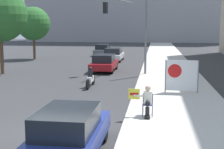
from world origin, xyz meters
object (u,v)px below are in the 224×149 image
traffic_light_pole (130,22)px  car_on_road_distant (103,50)px  protest_banner (181,76)px  street_tree_midblock (33,24)px  motorcycle_on_road (91,78)px  street_tree_near_curb (0,15)px  car_on_road_midblock (113,54)px  parked_car_curbside (69,133)px  car_on_road_nearest (104,63)px  seated_protester (147,100)px

traffic_light_pole → car_on_road_distant: traffic_light_pole is taller
protest_banner → street_tree_midblock: bearing=131.3°
motorcycle_on_road → street_tree_near_curb: street_tree_near_curb is taller
car_on_road_midblock → street_tree_midblock: 9.66m
street_tree_midblock → parked_car_curbside: bearing=-66.2°
car_on_road_nearest → motorcycle_on_road: (0.28, -6.77, -0.16)m
protest_banner → parked_car_curbside: protest_banner is taller
seated_protester → car_on_road_midblock: (-4.16, 20.89, -0.11)m
parked_car_curbside → car_on_road_midblock: parked_car_curbside is taller
protest_banner → traffic_light_pole: size_ratio=0.31×
seated_protester → street_tree_midblock: 25.48m
traffic_light_pole → car_on_road_nearest: size_ratio=1.31×
street_tree_midblock → car_on_road_distant: bearing=40.0°
motorcycle_on_road → street_tree_near_curb: 9.80m
seated_protester → car_on_road_midblock: 21.30m
car_on_road_distant → street_tree_near_curb: bearing=-106.7°
motorcycle_on_road → street_tree_near_curb: bearing=151.3°
traffic_light_pole → street_tree_midblock: size_ratio=0.96×
traffic_light_pole → parked_car_curbside: traffic_light_pole is taller
parked_car_curbside → street_tree_near_curb: (-9.39, 14.44, 3.81)m
car_on_road_distant → motorcycle_on_road: size_ratio=1.88×
protest_banner → car_on_road_nearest: size_ratio=0.41×
car_on_road_distant → motorcycle_on_road: 21.17m
seated_protester → parked_car_curbside: (-2.04, -3.86, -0.10)m
protest_banner → motorcycle_on_road: 5.51m
seated_protester → parked_car_curbside: parked_car_curbside is taller
parked_car_curbside → car_on_road_midblock: size_ratio=0.90×
protest_banner → street_tree_near_curb: (-13.08, 5.97, 3.43)m
car_on_road_nearest → motorcycle_on_road: 6.78m
car_on_road_midblock → motorcycle_on_road: car_on_road_midblock is taller
street_tree_near_curb → street_tree_midblock: street_tree_near_curb is taller
street_tree_midblock → car_on_road_nearest: bearing=-42.2°
seated_protester → car_on_road_nearest: bearing=114.7°
car_on_road_midblock → street_tree_midblock: (-9.07, 0.67, 3.25)m
street_tree_midblock → motorcycle_on_road: bearing=-57.7°
parked_car_curbside → street_tree_midblock: (-11.18, 25.41, 3.24)m
car_on_road_midblock → car_on_road_distant: (-2.25, 6.38, 0.01)m
street_tree_near_curb → street_tree_midblock: bearing=99.3°
traffic_light_pole → car_on_road_distant: bearing=106.7°
protest_banner → motorcycle_on_road: size_ratio=0.78×
protest_banner → car_on_road_distant: (-8.06, 22.65, -0.37)m
seated_protester → parked_car_curbside: 4.36m
motorcycle_on_road → car_on_road_midblock: bearing=92.3°
motorcycle_on_road → parked_car_curbside: bearing=-81.4°
traffic_light_pole → car_on_road_distant: (-4.77, 15.85, -3.25)m
car_on_road_distant → street_tree_midblock: 9.47m
car_on_road_midblock → car_on_road_distant: bearing=109.4°
car_on_road_midblock → protest_banner: bearing=-70.3°
car_on_road_distant → car_on_road_midblock: bearing=-70.6°
protest_banner → parked_car_curbside: bearing=-113.6°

